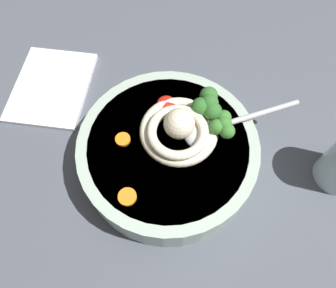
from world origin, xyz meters
The scene contains 10 objects.
table_slab centered at (0.00, 0.00, 1.39)cm, with size 135.75×135.75×2.77cm, color #474C56.
soup_bowl centered at (2.63, 0.50, 6.03)cm, with size 24.92×24.92×6.30cm.
noodle_pile centered at (1.78, 2.31, 10.54)cm, with size 11.71×11.48×4.71cm.
soup_spoon centered at (2.74, 6.25, 9.87)cm, with size 6.08×17.26×1.60cm.
chili_sauce_dollop centered at (-2.83, 2.31, 9.79)cm, with size 3.22×2.89×1.45cm, color red.
broccoli_floret_front centered at (3.41, 7.92, 11.08)cm, with size 4.05×3.49×3.21cm.
broccoli_floret_beside_noodles centered at (-0.05, 7.16, 11.51)cm, with size 4.92×4.24×3.89cm.
carrot_slice_left centered at (7.90, -6.77, 9.28)cm, with size 2.33×2.33×0.42cm, color orange.
carrot_slice_extra_a centered at (0.00, -5.04, 9.29)cm, with size 2.04×2.04×0.44cm, color orange.
folded_napkin centered at (-17.23, -13.45, 3.17)cm, with size 15.68×12.28×0.80cm, color white.
Camera 1 is at (20.88, -6.10, 47.58)cm, focal length 34.25 mm.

